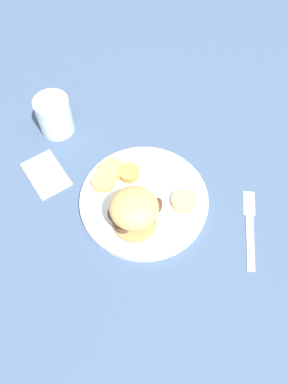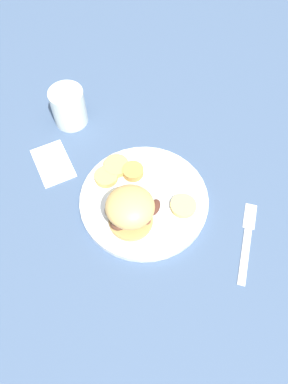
# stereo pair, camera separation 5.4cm
# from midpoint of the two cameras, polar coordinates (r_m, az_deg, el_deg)

# --- Properties ---
(ground_plane) EXTENTS (4.00, 4.00, 0.00)m
(ground_plane) POSITION_cam_midpoint_polar(r_m,az_deg,el_deg) (0.80, 1.92, -1.64)
(ground_plane) COLOR #3D5170
(dinner_plate) EXTENTS (0.27, 0.27, 0.02)m
(dinner_plate) POSITION_cam_midpoint_polar(r_m,az_deg,el_deg) (0.79, 1.94, -1.31)
(dinner_plate) COLOR white
(dinner_plate) RESTS_ON ground_plane
(sandwich) EXTENTS (0.10, 0.12, 0.09)m
(sandwich) POSITION_cam_midpoint_polar(r_m,az_deg,el_deg) (0.72, -0.05, -2.86)
(sandwich) COLOR tan
(sandwich) RESTS_ON dinner_plate
(potato_round_0) EXTENTS (0.06, 0.06, 0.01)m
(potato_round_0) POSITION_cam_midpoint_polar(r_m,az_deg,el_deg) (0.82, -2.36, 3.90)
(potato_round_0) COLOR tan
(potato_round_0) RESTS_ON dinner_plate
(potato_round_1) EXTENTS (0.05, 0.05, 0.02)m
(potato_round_1) POSITION_cam_midpoint_polar(r_m,az_deg,el_deg) (0.81, 0.22, 3.06)
(potato_round_1) COLOR #BC8942
(potato_round_1) RESTS_ON dinner_plate
(potato_round_2) EXTENTS (0.05, 0.05, 0.01)m
(potato_round_2) POSITION_cam_midpoint_polar(r_m,az_deg,el_deg) (0.81, -3.88, 2.22)
(potato_round_2) COLOR tan
(potato_round_2) RESTS_ON dinner_plate
(potato_round_3) EXTENTS (0.05, 0.05, 0.01)m
(potato_round_3) POSITION_cam_midpoint_polar(r_m,az_deg,el_deg) (0.78, 7.99, -2.22)
(potato_round_3) COLOR #DBB766
(potato_round_3) RESTS_ON dinner_plate
(fork) EXTENTS (0.11, 0.16, 0.00)m
(fork) POSITION_cam_midpoint_polar(r_m,az_deg,el_deg) (0.80, 17.30, -7.24)
(fork) COLOR silver
(fork) RESTS_ON ground_plane
(drinking_glass) EXTENTS (0.08, 0.08, 0.09)m
(drinking_glass) POSITION_cam_midpoint_polar(r_m,az_deg,el_deg) (0.91, -9.72, 12.57)
(drinking_glass) COLOR silver
(drinking_glass) RESTS_ON ground_plane
(napkin) EXTENTS (0.13, 0.10, 0.01)m
(napkin) POSITION_cam_midpoint_polar(r_m,az_deg,el_deg) (0.87, -11.99, 4.26)
(napkin) COLOR white
(napkin) RESTS_ON ground_plane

